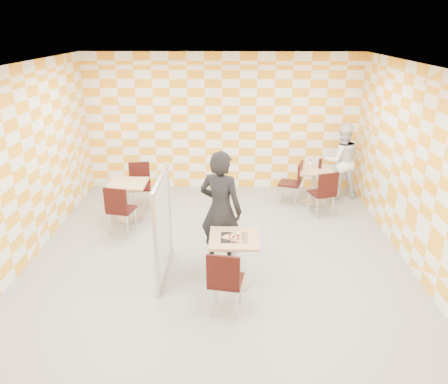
# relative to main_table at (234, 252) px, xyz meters

# --- Properties ---
(room_shell) EXTENTS (7.00, 7.00, 7.00)m
(room_shell) POSITION_rel_main_table_xyz_m (-0.26, 1.06, 0.99)
(room_shell) COLOR #979792
(room_shell) RESTS_ON ground
(main_table) EXTENTS (0.70, 0.70, 0.75)m
(main_table) POSITION_rel_main_table_xyz_m (0.00, 0.00, 0.00)
(main_table) COLOR tan
(main_table) RESTS_ON ground
(second_table) EXTENTS (0.70, 0.70, 0.75)m
(second_table) POSITION_rel_main_table_xyz_m (1.67, 3.07, 0.00)
(second_table) COLOR tan
(second_table) RESTS_ON ground
(empty_table) EXTENTS (0.70, 0.70, 0.75)m
(empty_table) POSITION_rel_main_table_xyz_m (-2.00, 2.19, 0.00)
(empty_table) COLOR tan
(empty_table) RESTS_ON ground
(chair_main_front) EXTENTS (0.49, 0.49, 0.92)m
(chair_main_front) POSITION_rel_main_table_xyz_m (-0.12, -0.73, 0.04)
(chair_main_front) COLOR black
(chair_main_front) RESTS_ON ground
(chair_second_front) EXTENTS (0.54, 0.54, 0.92)m
(chair_second_front) POSITION_rel_main_table_xyz_m (1.75, 2.40, 0.04)
(chair_second_front) COLOR black
(chair_second_front) RESTS_ON ground
(chair_second_side) EXTENTS (0.54, 0.53, 0.92)m
(chair_second_side) POSITION_rel_main_table_xyz_m (1.26, 3.01, 0.04)
(chair_second_side) COLOR black
(chair_second_side) RESTS_ON ground
(chair_empty_near) EXTENTS (0.50, 0.51, 0.92)m
(chair_empty_near) POSITION_rel_main_table_xyz_m (-2.02, 1.53, 0.04)
(chair_empty_near) COLOR black
(chair_empty_near) RESTS_ON ground
(chair_empty_far) EXTENTS (0.49, 0.50, 0.92)m
(chair_empty_far) POSITION_rel_main_table_xyz_m (-1.91, 2.84, 0.04)
(chair_empty_far) COLOR black
(chair_empty_far) RESTS_ON ground
(partition) EXTENTS (0.08, 1.38, 1.55)m
(partition) POSITION_rel_main_table_xyz_m (-1.04, 0.28, 0.28)
(partition) COLOR white
(partition) RESTS_ON ground
(man_dark) EXTENTS (0.79, 0.67, 1.85)m
(man_dark) POSITION_rel_main_table_xyz_m (-0.20, 0.55, 0.42)
(man_dark) COLOR black
(man_dark) RESTS_ON ground
(man_white) EXTENTS (0.85, 0.69, 1.62)m
(man_white) POSITION_rel_main_table_xyz_m (2.29, 3.47, 0.30)
(man_white) COLOR white
(man_white) RESTS_ON ground
(pizza_on_foil) EXTENTS (0.40, 0.40, 0.04)m
(pizza_on_foil) POSITION_rel_main_table_xyz_m (-0.00, -0.02, 0.26)
(pizza_on_foil) COLOR silver
(pizza_on_foil) RESTS_ON main_table
(sport_bottle) EXTENTS (0.06, 0.06, 0.20)m
(sport_bottle) POSITION_rel_main_table_xyz_m (1.57, 3.12, 0.33)
(sport_bottle) COLOR white
(sport_bottle) RESTS_ON second_table
(soda_bottle) EXTENTS (0.07, 0.07, 0.23)m
(soda_bottle) POSITION_rel_main_table_xyz_m (1.78, 3.14, 0.34)
(soda_bottle) COLOR black
(soda_bottle) RESTS_ON second_table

